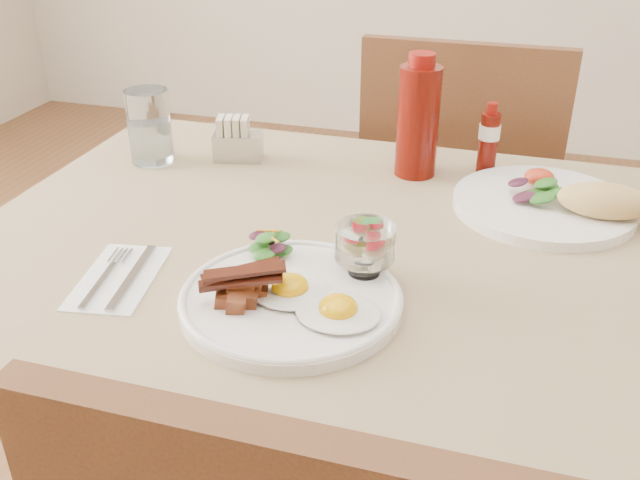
# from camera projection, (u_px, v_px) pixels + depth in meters

# --- Properties ---
(table) EXTENTS (1.33, 0.88, 0.75)m
(table) POSITION_uv_depth(u_px,v_px,m) (410.00, 311.00, 1.04)
(table) COLOR brown
(table) RESTS_ON ground
(chair_far) EXTENTS (0.42, 0.42, 0.93)m
(chair_far) POSITION_uv_depth(u_px,v_px,m) (457.00, 206.00, 1.67)
(chair_far) COLOR brown
(chair_far) RESTS_ON ground
(main_plate) EXTENTS (0.28, 0.28, 0.02)m
(main_plate) POSITION_uv_depth(u_px,v_px,m) (291.00, 300.00, 0.89)
(main_plate) COLOR white
(main_plate) RESTS_ON table
(fried_eggs) EXTENTS (0.19, 0.14, 0.03)m
(fried_eggs) POSITION_uv_depth(u_px,v_px,m) (313.00, 299.00, 0.86)
(fried_eggs) COLOR white
(fried_eggs) RESTS_ON main_plate
(bacon_potato_pile) EXTENTS (0.11, 0.08, 0.05)m
(bacon_potato_pile) POSITION_uv_depth(u_px,v_px,m) (242.00, 286.00, 0.86)
(bacon_potato_pile) COLOR brown
(bacon_potato_pile) RESTS_ON main_plate
(side_salad) EXTENTS (0.07, 0.07, 0.03)m
(side_salad) POSITION_uv_depth(u_px,v_px,m) (270.00, 245.00, 0.97)
(side_salad) COLOR #1B4913
(side_salad) RESTS_ON main_plate
(fruit_cup) EXTENTS (0.08, 0.08, 0.08)m
(fruit_cup) POSITION_uv_depth(u_px,v_px,m) (365.00, 243.00, 0.91)
(fruit_cup) COLOR white
(fruit_cup) RESTS_ON main_plate
(second_plate) EXTENTS (0.30, 0.28, 0.07)m
(second_plate) POSITION_uv_depth(u_px,v_px,m) (558.00, 202.00, 1.12)
(second_plate) COLOR white
(second_plate) RESTS_ON table
(ketchup_bottle) EXTENTS (0.09, 0.09, 0.21)m
(ketchup_bottle) POSITION_uv_depth(u_px,v_px,m) (418.00, 119.00, 1.22)
(ketchup_bottle) COLOR #510A04
(ketchup_bottle) RESTS_ON table
(hot_sauce_bottle) EXTENTS (0.04, 0.04, 0.13)m
(hot_sauce_bottle) POSITION_uv_depth(u_px,v_px,m) (489.00, 140.00, 1.24)
(hot_sauce_bottle) COLOR #510A04
(hot_sauce_bottle) RESTS_ON table
(sugar_caddy) EXTENTS (0.10, 0.07, 0.08)m
(sugar_caddy) POSITION_uv_depth(u_px,v_px,m) (237.00, 142.00, 1.31)
(sugar_caddy) COLOR #ADAEB2
(sugar_caddy) RESTS_ON table
(water_glass) EXTENTS (0.08, 0.08, 0.13)m
(water_glass) POSITION_uv_depth(u_px,v_px,m) (150.00, 131.00, 1.29)
(water_glass) COLOR white
(water_glass) RESTS_ON table
(napkin_cutlery) EXTENTS (0.12, 0.19, 0.01)m
(napkin_cutlery) POSITION_uv_depth(u_px,v_px,m) (120.00, 277.00, 0.95)
(napkin_cutlery) COLOR white
(napkin_cutlery) RESTS_ON table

